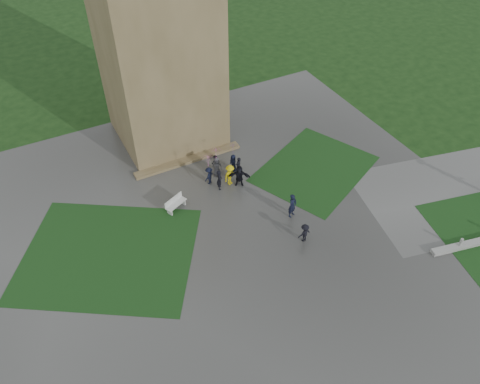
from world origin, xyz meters
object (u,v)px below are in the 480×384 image
tower (156,34)px  bench (175,203)px  pedestrian_mid (292,205)px  pedestrian_near (305,233)px

tower → bench: size_ratio=10.15×
bench → pedestrian_mid: (7.05, -4.48, 0.46)m
bench → pedestrian_near: 9.45m
pedestrian_mid → pedestrian_near: 2.46m
tower → pedestrian_mid: 16.25m
bench → pedestrian_mid: size_ratio=0.92×
bench → pedestrian_mid: pedestrian_mid is taller
tower → pedestrian_near: bearing=-77.5°
bench → pedestrian_near: bearing=-71.3°
tower → bench: bearing=-108.2°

